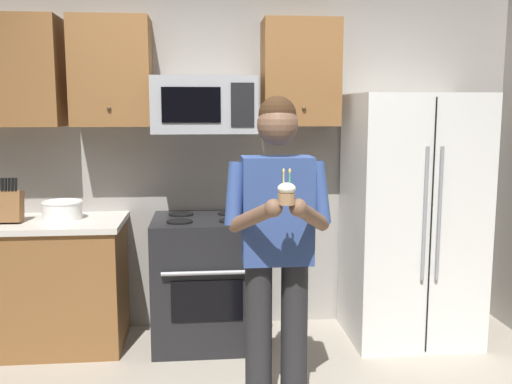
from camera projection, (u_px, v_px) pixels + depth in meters
name	position (u px, v px, depth m)	size (l,w,h in m)	color
wall_back	(224.00, 160.00, 4.41)	(4.40, 0.10, 2.60)	gray
oven_range	(207.00, 280.00, 4.13)	(0.76, 0.70, 0.93)	black
microwave	(204.00, 105.00, 4.07)	(0.74, 0.41, 0.40)	#9EA0A5
refrigerator	(411.00, 218.00, 4.17)	(0.90, 0.75, 1.80)	white
cabinet_row_upper	(122.00, 72.00, 4.03)	(2.78, 0.36, 0.76)	brown
counter_left	(22.00, 284.00, 4.03)	(1.44, 0.66, 0.92)	brown
knife_block	(10.00, 206.00, 3.89)	(0.16, 0.15, 0.32)	brown
bowl_large_white	(62.00, 210.00, 4.02)	(0.28, 0.28, 0.13)	white
person	(277.00, 238.00, 3.09)	(0.60, 0.48, 1.76)	#262628
cupcake	(287.00, 193.00, 2.72)	(0.09, 0.09, 0.17)	#A87F56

